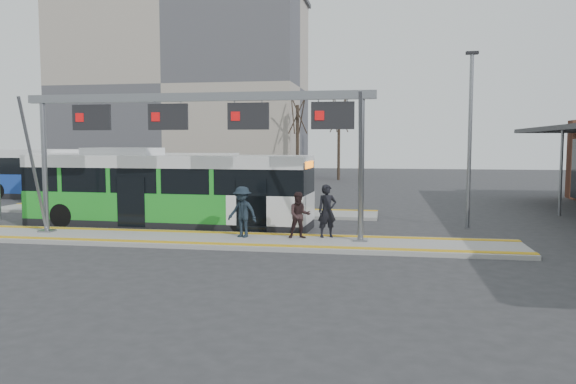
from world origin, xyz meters
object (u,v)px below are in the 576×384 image
Objects in this scene: hero_bus at (167,191)px; passenger_c at (242,212)px; gantry at (198,122)px; passenger_b at (299,215)px; passenger_a at (327,211)px.

passenger_c is (4.04, -2.90, -0.46)m from hero_bus.
hero_bus is 5.00m from passenger_c.
passenger_b is (3.67, 0.19, -3.32)m from gantry.
gantry is 5.65m from passenger_a.
passenger_a is at bearing 7.09° from gantry.
passenger_b is 2.08m from passenger_c.
gantry is at bearing -157.68° from passenger_c.
gantry reaches higher than passenger_c.
passenger_a is 1.04× the size of passenger_c.
passenger_c is at bearing 167.88° from passenger_b.
gantry is 6.79× the size of passenger_a.
passenger_a is at bearing 28.65° from passenger_c.
passenger_b is (6.11, -2.79, -0.55)m from hero_bus.
hero_bus reaches higher than passenger_b.
hero_bus reaches higher than passenger_c.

